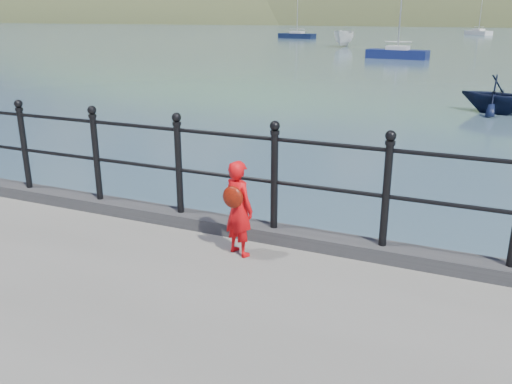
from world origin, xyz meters
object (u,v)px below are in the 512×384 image
at_px(launch_navy, 498,94).
at_px(sailboat_left, 297,36).
at_px(child, 238,208).
at_px(launch_white, 344,38).
at_px(sailboat_port, 397,54).
at_px(sailboat_deep, 478,33).
at_px(railing, 225,163).

distance_m(launch_navy, sailboat_left, 61.33).
height_order(child, launch_white, child).
relative_size(sailboat_port, sailboat_deep, 0.90).
relative_size(railing, launch_navy, 7.04).
relative_size(railing, child, 17.89).
relative_size(launch_white, sailboat_left, 0.59).
bearing_deg(child, sailboat_deep, -65.92).
height_order(child, sailboat_port, sailboat_port).
distance_m(child, sailboat_port, 40.36).
height_order(sailboat_port, sailboat_deep, sailboat_deep).
distance_m(railing, sailboat_deep, 95.65).
height_order(railing, sailboat_left, sailboat_left).
distance_m(launch_navy, sailboat_deep, 79.79).
bearing_deg(railing, sailboat_left, 109.11).
relative_size(railing, sailboat_deep, 2.31).
height_order(railing, sailboat_port, sailboat_port).
height_order(child, sailboat_deep, sailboat_deep).
distance_m(child, launch_white, 55.58).
distance_m(child, sailboat_deep, 96.15).
xyz_separation_m(railing, sailboat_left, (-24.56, 70.88, -1.48)).
height_order(child, launch_navy, child).
bearing_deg(child, launch_navy, -75.00).
bearing_deg(sailboat_deep, child, -40.12).
bearing_deg(launch_white, sailboat_deep, 73.06).
distance_m(launch_navy, sailboat_port, 24.75).
distance_m(launch_white, launch_navy, 40.65).
distance_m(child, launch_navy, 16.63).
xyz_separation_m(child, launch_navy, (2.31, 16.45, -0.84)).
height_order(sailboat_left, sailboat_port, sailboat_left).
bearing_deg(launch_navy, railing, -172.39).
relative_size(launch_navy, sailboat_left, 0.33).
bearing_deg(sailboat_left, sailboat_port, -46.58).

